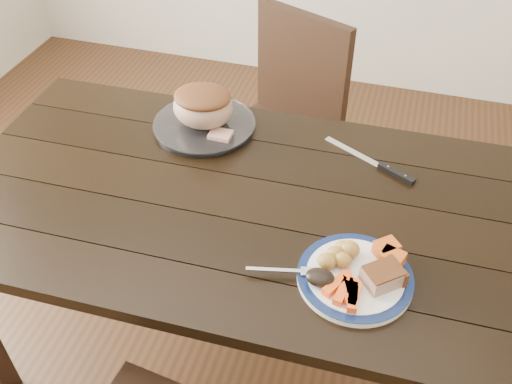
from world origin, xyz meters
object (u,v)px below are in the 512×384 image
(chair_far, at_px, (283,119))
(pork_slice, at_px, (382,277))
(serving_platter, at_px, (204,126))
(fork, at_px, (288,271))
(carving_knife, at_px, (385,168))
(dinner_plate, at_px, (355,278))
(dining_table, at_px, (232,219))
(roast_joint, at_px, (203,107))

(chair_far, bearing_deg, pork_slice, 140.72)
(chair_far, height_order, serving_platter, chair_far)
(chair_far, relative_size, fork, 5.25)
(fork, relative_size, carving_knife, 0.60)
(serving_platter, relative_size, pork_slice, 3.72)
(dinner_plate, bearing_deg, pork_slice, -4.76)
(dinner_plate, xyz_separation_m, serving_platter, (-0.57, 0.49, 0.00))
(dining_table, xyz_separation_m, fork, (0.23, -0.24, 0.11))
(dinner_plate, distance_m, fork, 0.16)
(dining_table, distance_m, pork_slice, 0.51)
(fork, bearing_deg, chair_far, 91.88)
(dining_table, distance_m, carving_knife, 0.48)
(fork, bearing_deg, dinner_plate, -0.38)
(dinner_plate, height_order, carving_knife, dinner_plate)
(serving_platter, distance_m, pork_slice, 0.80)
(roast_joint, distance_m, carving_knife, 0.59)
(fork, height_order, carving_knife, fork)
(fork, distance_m, roast_joint, 0.67)
(chair_far, bearing_deg, carving_knife, 155.27)
(carving_knife, bearing_deg, chair_far, 159.06)
(dining_table, relative_size, serving_platter, 5.04)
(dining_table, bearing_deg, carving_knife, 30.85)
(chair_far, xyz_separation_m, pork_slice, (0.47, -0.94, 0.27))
(pork_slice, height_order, roast_joint, roast_joint)
(chair_far, xyz_separation_m, dinner_plate, (0.41, -0.94, 0.23))
(roast_joint, bearing_deg, carving_knife, -4.51)
(dining_table, relative_size, dinner_plate, 5.79)
(chair_far, distance_m, pork_slice, 1.09)
(serving_platter, height_order, roast_joint, roast_joint)
(serving_platter, distance_m, fork, 0.67)
(serving_platter, xyz_separation_m, carving_knife, (0.59, -0.05, -0.00))
(carving_knife, bearing_deg, serving_platter, -156.76)
(dining_table, bearing_deg, pork_slice, -25.26)
(dinner_plate, relative_size, serving_platter, 0.87)
(dining_table, xyz_separation_m, dinner_plate, (0.38, -0.20, 0.10))
(dining_table, xyz_separation_m, roast_joint, (-0.18, 0.29, 0.17))
(roast_joint, bearing_deg, chair_far, 70.71)
(chair_far, bearing_deg, roast_joint, 94.66)
(chair_far, relative_size, serving_platter, 2.90)
(dining_table, bearing_deg, roast_joint, 122.83)
(serving_platter, bearing_deg, pork_slice, -38.23)
(carving_knife, bearing_deg, dining_table, -121.41)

